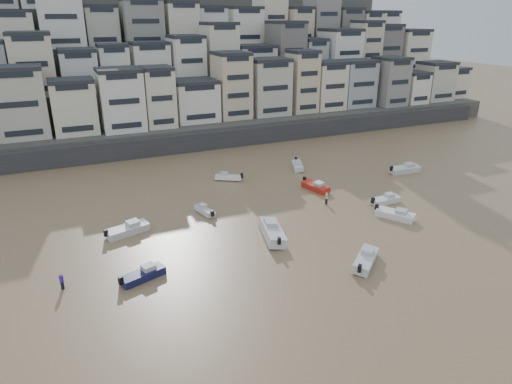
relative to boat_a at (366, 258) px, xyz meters
name	(u,v)px	position (x,y,z in m)	size (l,w,h in m)	color
harbor_wall	(201,141)	(-2.18, 49.85, 0.95)	(140.00, 3.00, 3.50)	#38383A
hillside	(171,62)	(2.56, 89.69, 12.21)	(141.04, 66.00, 50.00)	#4C4C47
boat_a	(366,258)	(0.00, 0.00, 0.00)	(5.86, 1.92, 1.60)	silver
boat_b	(395,213)	(10.78, 8.09, -0.07)	(5.38, 1.76, 1.47)	white
boat_c	(273,230)	(-6.24, 9.72, 0.17)	(7.14, 2.34, 1.95)	silver
boat_d	(386,199)	(12.98, 12.76, -0.13)	(4.91, 1.61, 1.34)	silver
boat_e	(316,186)	(6.64, 21.25, -0.07)	(5.31, 1.74, 1.45)	#AF2315
boat_f	(205,210)	(-11.42, 19.74, -0.24)	(4.12, 1.35, 1.12)	silver
boat_g	(405,168)	(24.58, 22.10, 0.00)	(5.84, 1.91, 1.59)	silver
boat_h	(228,176)	(-3.79, 30.84, -0.17)	(4.62, 1.51, 1.26)	white
boat_i	(298,165)	(9.16, 31.39, -0.09)	(5.19, 1.70, 1.41)	silver
boat_j	(143,273)	(-22.16, 6.79, -0.11)	(5.02, 1.64, 1.37)	#14173E
boat_k	(127,228)	(-21.86, 17.72, -0.02)	(5.70, 1.87, 1.56)	silver
person_blue	(62,281)	(-29.65, 8.24, 0.07)	(0.44, 0.44, 1.74)	#3818B5
person_pink	(327,198)	(5.20, 15.90, 0.07)	(0.44, 0.44, 1.74)	tan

